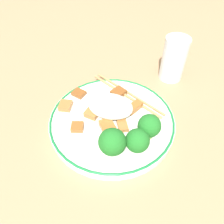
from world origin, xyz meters
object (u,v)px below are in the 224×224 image
at_px(chopsticks, 127,94).
at_px(drinking_glass, 174,59).
at_px(broccoli_back_left, 112,142).
at_px(broccoli_back_center, 137,141).
at_px(plate, 112,120).
at_px(broccoli_back_right, 149,126).

relative_size(chopsticks, drinking_glass, 1.71).
bearing_deg(broccoli_back_left, broccoli_back_center, -154.89).
distance_m(plate, drinking_glass, 0.23).
distance_m(chopsticks, drinking_glass, 0.16).
height_order(plate, drinking_glass, drinking_glass).
height_order(plate, broccoli_back_center, broccoli_back_center).
bearing_deg(chopsticks, drinking_glass, -125.48).
bearing_deg(broccoli_back_center, plate, -42.08).
distance_m(broccoli_back_right, chopsticks, 0.13).
bearing_deg(broccoli_back_center, chopsticks, -68.94).
distance_m(broccoli_back_left, chopsticks, 0.16).
height_order(broccoli_back_center, broccoli_back_right, broccoli_back_right).
bearing_deg(drinking_glass, plate, 63.79).
relative_size(broccoli_back_left, drinking_glass, 0.51).
relative_size(broccoli_back_right, drinking_glass, 0.50).
xyz_separation_m(broccoli_back_center, chopsticks, (0.05, -0.14, -0.02)).
xyz_separation_m(plate, chopsticks, (-0.01, -0.08, 0.01)).
height_order(plate, broccoli_back_left, broccoli_back_left).
distance_m(plate, broccoli_back_left, 0.09).
height_order(plate, broccoli_back_right, broccoli_back_right).
xyz_separation_m(broccoli_back_right, drinking_glass, (-0.02, -0.23, 0.01)).
bearing_deg(drinking_glass, broccoli_back_left, 75.20).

